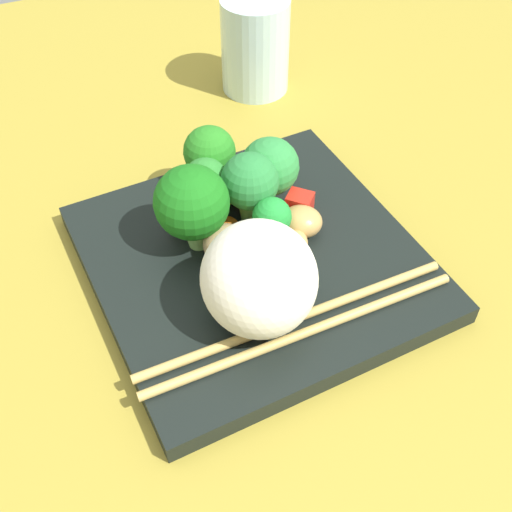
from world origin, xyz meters
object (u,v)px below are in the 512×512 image
object	(u,v)px
broccoli_floret_0	(192,203)
square_plate	(254,262)
carrot_slice_0	(252,251)
drinking_glass	(255,45)
rice_mound	(259,278)
chopstick_pair	(294,328)

from	to	relation	value
broccoli_floret_0	square_plate	bearing A→B (deg)	51.83
broccoli_floret_0	carrot_slice_0	world-z (taller)	broccoli_floret_0
square_plate	drinking_glass	distance (cm)	26.82
rice_mound	drinking_glass	world-z (taller)	drinking_glass
rice_mound	square_plate	bearing A→B (deg)	159.41
broccoli_floret_0	rice_mound	bearing A→B (deg)	11.60
carrot_slice_0	drinking_glass	xyz separation A→B (cm)	(-23.95, 10.86, 2.98)
rice_mound	broccoli_floret_0	size ratio (longest dim) A/B	1.16
rice_mound	chopstick_pair	distance (cm)	4.58
rice_mound	carrot_slice_0	distance (cm)	7.10
broccoli_floret_0	drinking_glass	size ratio (longest dim) A/B	0.76
carrot_slice_0	broccoli_floret_0	bearing A→B (deg)	-126.12
square_plate	drinking_glass	size ratio (longest dim) A/B	2.51
drinking_glass	carrot_slice_0	bearing A→B (deg)	-24.40
square_plate	rice_mound	world-z (taller)	rice_mound
rice_mound	broccoli_floret_0	distance (cm)	8.65
broccoli_floret_0	chopstick_pair	distance (cm)	12.06
chopstick_pair	drinking_glass	xyz separation A→B (cm)	(-32.09, 11.22, 2.84)
square_plate	rice_mound	xyz separation A→B (cm)	(5.48, -2.06, 4.72)
rice_mound	carrot_slice_0	xyz separation A→B (cm)	(-5.74, 1.99, -3.67)
carrot_slice_0	drinking_glass	world-z (taller)	drinking_glass
chopstick_pair	rice_mound	bearing A→B (deg)	123.39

